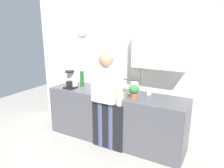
% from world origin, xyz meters
% --- Properties ---
extents(ground_plane, '(8.00, 8.00, 0.00)m').
position_xyz_m(ground_plane, '(0.00, 0.00, 0.00)').
color(ground_plane, '#9E998E').
extents(kitchen_counter, '(2.46, 0.64, 0.89)m').
position_xyz_m(kitchen_counter, '(0.00, 0.30, 0.44)').
color(kitchen_counter, '#4C4C51').
rests_on(kitchen_counter, ground_plane).
extents(dishwasher_panel, '(0.56, 0.02, 0.80)m').
position_xyz_m(dishwasher_panel, '(0.03, -0.03, 0.40)').
color(dishwasher_panel, black).
rests_on(dishwasher_panel, ground_plane).
extents(back_wall_assembly, '(4.06, 0.42, 2.60)m').
position_xyz_m(back_wall_assembly, '(0.09, 0.70, 1.36)').
color(back_wall_assembly, white).
rests_on(back_wall_assembly, ground_plane).
extents(coffee_maker, '(0.20, 0.20, 0.33)m').
position_xyz_m(coffee_maker, '(-0.85, 0.17, 1.04)').
color(coffee_maker, black).
rests_on(coffee_maker, kitchen_counter).
extents(bottle_green_wine, '(0.07, 0.07, 0.30)m').
position_xyz_m(bottle_green_wine, '(-0.73, 0.35, 1.04)').
color(bottle_green_wine, '#195923').
rests_on(bottle_green_wine, kitchen_counter).
extents(bottle_clear_soda, '(0.09, 0.09, 0.28)m').
position_xyz_m(bottle_clear_soda, '(-0.30, 0.51, 1.03)').
color(bottle_clear_soda, '#2D8C33').
rests_on(bottle_clear_soda, kitchen_counter).
extents(bottle_amber_beer, '(0.06, 0.06, 0.23)m').
position_xyz_m(bottle_amber_beer, '(-0.19, 0.42, 1.00)').
color(bottle_amber_beer, brown).
rests_on(bottle_amber_beer, kitchen_counter).
extents(bottle_olive_oil, '(0.06, 0.06, 0.25)m').
position_xyz_m(bottle_olive_oil, '(0.14, 0.24, 1.01)').
color(bottle_olive_oil, olive).
rests_on(bottle_olive_oil, kitchen_counter).
extents(cup_white_mug, '(0.08, 0.08, 0.09)m').
position_xyz_m(cup_white_mug, '(0.54, 0.48, 0.94)').
color(cup_white_mug, white).
rests_on(cup_white_mug, kitchen_counter).
extents(cup_yellow_cup, '(0.07, 0.07, 0.08)m').
position_xyz_m(cup_yellow_cup, '(0.23, 0.10, 0.93)').
color(cup_yellow_cup, yellow).
rests_on(cup_yellow_cup, kitchen_counter).
extents(potted_plant, '(0.15, 0.15, 0.23)m').
position_xyz_m(potted_plant, '(0.41, 0.16, 1.02)').
color(potted_plant, '#9E5638').
rests_on(potted_plant, kitchen_counter).
extents(dish_soap, '(0.06, 0.06, 0.18)m').
position_xyz_m(dish_soap, '(0.02, 0.47, 0.97)').
color(dish_soap, blue).
rests_on(dish_soap, kitchen_counter).
extents(storage_canister, '(0.14, 0.14, 0.17)m').
position_xyz_m(storage_canister, '(0.27, 0.51, 0.97)').
color(storage_canister, silver).
rests_on(storage_canister, kitchen_counter).
extents(person_at_sink, '(0.57, 0.22, 1.60)m').
position_xyz_m(person_at_sink, '(0.00, 0.00, 0.95)').
color(person_at_sink, '#3F4766').
rests_on(person_at_sink, ground_plane).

